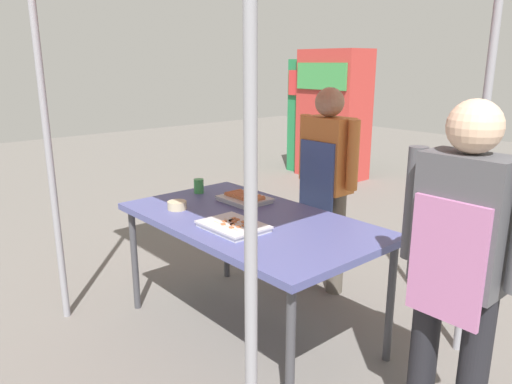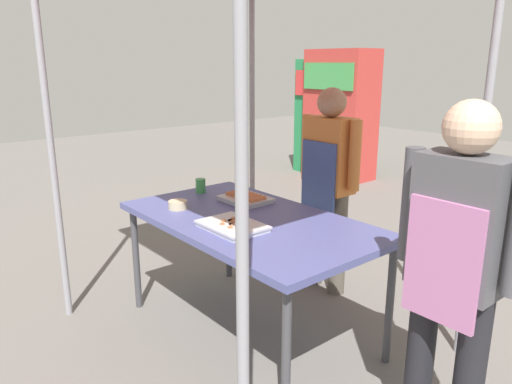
% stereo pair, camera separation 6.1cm
% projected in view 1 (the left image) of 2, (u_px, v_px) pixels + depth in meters
% --- Properties ---
extents(ground_plane, '(18.00, 18.00, 0.00)m').
position_uv_depth(ground_plane, '(250.00, 331.00, 3.05)').
color(ground_plane, '#66605B').
extents(stall_table, '(1.60, 0.90, 0.75)m').
position_uv_depth(stall_table, '(250.00, 226.00, 2.87)').
color(stall_table, '#4C518C').
rests_on(stall_table, ground).
extents(tray_grilled_sausages, '(0.31, 0.25, 0.05)m').
position_uv_depth(tray_grilled_sausages, '(244.00, 198.00, 3.18)').
color(tray_grilled_sausages, '#ADADB2').
rests_on(tray_grilled_sausages, stall_table).
extents(tray_meat_skewers, '(0.37, 0.27, 0.04)m').
position_uv_depth(tray_meat_skewers, '(233.00, 226.00, 2.66)').
color(tray_meat_skewers, silver).
rests_on(tray_meat_skewers, stall_table).
extents(condiment_bowl, '(0.12, 0.12, 0.05)m').
position_uv_depth(condiment_bowl, '(177.00, 205.00, 3.02)').
color(condiment_bowl, '#BFB28C').
rests_on(condiment_bowl, stall_table).
extents(drink_cup_near_edge, '(0.07, 0.07, 0.10)m').
position_uv_depth(drink_cup_near_edge, '(199.00, 186.00, 3.39)').
color(drink_cup_near_edge, '#3F994C').
rests_on(drink_cup_near_edge, stall_table).
extents(vendor_woman, '(0.52, 0.22, 1.48)m').
position_uv_depth(vendor_woman, '(326.00, 175.00, 3.44)').
color(vendor_woman, '#595147').
rests_on(vendor_woman, ground).
extents(customer_nearby, '(0.52, 0.22, 1.51)m').
position_uv_depth(customer_nearby, '(459.00, 257.00, 1.93)').
color(customer_nearby, black).
rests_on(customer_nearby, ground).
extents(neighbor_stall_left, '(0.93, 0.69, 1.68)m').
position_uv_depth(neighbor_stall_left, '(324.00, 117.00, 7.26)').
color(neighbor_stall_left, '#237F47').
rests_on(neighbor_stall_left, ground).
extents(neighbor_stall_right, '(0.98, 0.58, 1.82)m').
position_uv_depth(neighbor_stall_right, '(333.00, 114.00, 6.95)').
color(neighbor_stall_right, '#BF3833').
rests_on(neighbor_stall_right, ground).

